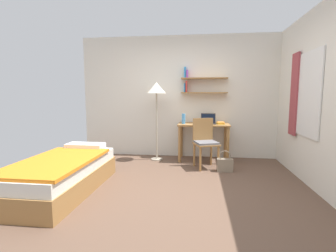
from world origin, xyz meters
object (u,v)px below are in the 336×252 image
(bed, at_px, (63,174))
(water_bottle, at_px, (184,119))
(handbag, at_px, (225,164))
(book_stack, at_px, (221,123))
(desk_chair, at_px, (205,141))
(desk, at_px, (204,131))
(laptop, at_px, (208,121))
(standing_lamp, at_px, (156,92))

(bed, distance_m, water_bottle, 2.53)
(handbag, bearing_deg, book_stack, 92.52)
(water_bottle, relative_size, handbag, 0.55)
(desk_chair, relative_size, handbag, 2.42)
(desk, height_order, laptop, laptop)
(standing_lamp, bearing_deg, desk, 5.35)
(desk, relative_size, laptop, 3.43)
(desk, xyz_separation_m, water_bottle, (-0.41, -0.07, 0.25))
(desk_chair, height_order, water_bottle, water_bottle)
(standing_lamp, xyz_separation_m, book_stack, (1.30, 0.09, -0.62))
(book_stack, xyz_separation_m, handbag, (0.03, -0.74, -0.66))
(desk, distance_m, water_bottle, 0.48)
(water_bottle, xyz_separation_m, handbag, (0.78, -0.67, -0.74))
(standing_lamp, bearing_deg, book_stack, 3.98)
(water_bottle, bearing_deg, book_stack, 5.36)
(desk_chair, relative_size, standing_lamp, 0.57)
(bed, height_order, desk, desk)
(water_bottle, relative_size, book_stack, 0.83)
(desk, bearing_deg, handbag, -63.33)
(desk, bearing_deg, standing_lamp, -174.65)
(laptop, bearing_deg, standing_lamp, -173.71)
(bed, distance_m, desk, 2.80)
(bed, relative_size, desk, 1.81)
(laptop, bearing_deg, book_stack, -5.91)
(water_bottle, bearing_deg, bed, -129.67)
(desk, bearing_deg, bed, -135.22)
(desk, height_order, desk_chair, desk_chair)
(water_bottle, distance_m, handbag, 1.27)
(bed, distance_m, standing_lamp, 2.42)
(standing_lamp, distance_m, book_stack, 1.44)
(desk_chair, relative_size, laptop, 3.03)
(desk, relative_size, book_stack, 4.13)
(water_bottle, distance_m, book_stack, 0.75)
(standing_lamp, relative_size, book_stack, 6.39)
(desk, xyz_separation_m, handbag, (0.37, -0.74, -0.49))
(bed, bearing_deg, handbag, 27.40)
(laptop, bearing_deg, desk_chair, -97.30)
(desk, relative_size, water_bottle, 4.96)
(bed, relative_size, standing_lamp, 1.17)
(handbag, bearing_deg, standing_lamp, 153.98)
(bed, relative_size, book_stack, 7.49)
(bed, relative_size, desk_chair, 2.05)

